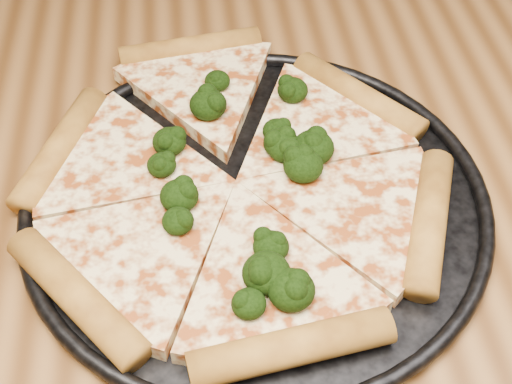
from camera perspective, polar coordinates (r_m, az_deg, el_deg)
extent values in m
cube|color=brown|center=(0.59, -3.89, -5.05)|extent=(1.20, 0.90, 0.04)
cylinder|color=black|center=(0.59, 0.00, -0.85)|extent=(0.38, 0.38, 0.01)
torus|color=black|center=(0.59, 0.00, -0.40)|extent=(0.40, 0.40, 0.01)
cylinder|color=#BE812F|center=(0.68, 8.43, 7.86)|extent=(0.11, 0.13, 0.03)
cylinder|color=#BE812F|center=(0.73, -5.42, 11.70)|extent=(0.15, 0.05, 0.03)
cylinder|color=#BE812F|center=(0.64, -15.84, 3.51)|extent=(0.08, 0.15, 0.03)
cylinder|color=#BE812F|center=(0.53, -14.61, -8.33)|extent=(0.11, 0.13, 0.03)
cylinder|color=#BE812F|center=(0.49, 2.95, -12.70)|extent=(0.15, 0.05, 0.03)
cylinder|color=#BE812F|center=(0.57, 14.12, -2.34)|extent=(0.08, 0.15, 0.03)
ellipsoid|color=black|center=(0.67, -3.22, 9.15)|extent=(0.02, 0.02, 0.02)
ellipsoid|color=black|center=(0.66, 3.05, 8.40)|extent=(0.03, 0.03, 0.02)
ellipsoid|color=black|center=(0.61, -7.18, 4.15)|extent=(0.03, 0.03, 0.02)
ellipsoid|color=black|center=(0.59, -7.80, 2.23)|extent=(0.03, 0.03, 0.02)
ellipsoid|color=black|center=(0.55, -6.47, -2.40)|extent=(0.03, 0.03, 0.02)
ellipsoid|color=black|center=(0.64, -3.98, 7.23)|extent=(0.03, 0.03, 0.03)
ellipsoid|color=black|center=(0.60, 2.09, 4.06)|extent=(0.03, 0.03, 0.02)
ellipsoid|color=black|center=(0.60, 4.76, 3.68)|extent=(0.04, 0.04, 0.03)
ellipsoid|color=black|center=(0.50, 2.94, -8.08)|extent=(0.03, 0.03, 0.03)
ellipsoid|color=black|center=(0.56, -6.36, -0.32)|extent=(0.03, 0.03, 0.02)
ellipsoid|color=black|center=(0.51, 0.86, -6.71)|extent=(0.04, 0.04, 0.03)
ellipsoid|color=black|center=(0.50, -0.60, -9.22)|extent=(0.03, 0.03, 0.02)
ellipsoid|color=black|center=(0.60, 2.36, 3.68)|extent=(0.03, 0.03, 0.02)
ellipsoid|color=black|center=(0.58, 3.93, 2.20)|extent=(0.03, 0.03, 0.03)
ellipsoid|color=black|center=(0.53, 1.25, -4.54)|extent=(0.03, 0.03, 0.02)
ellipsoid|color=black|center=(0.62, 1.76, 5.07)|extent=(0.03, 0.03, 0.02)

